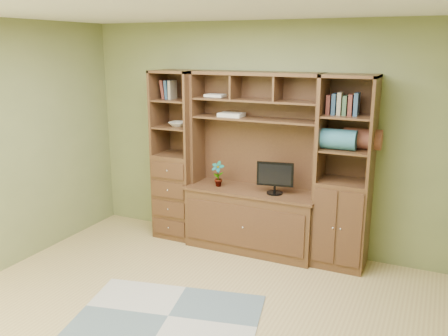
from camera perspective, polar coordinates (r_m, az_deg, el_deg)
The scene contains 11 objects.
room at distance 3.74m, azimuth -5.66°, elevation -1.43°, with size 4.60×4.10×2.64m.
center_hutch at distance 5.35m, azimuth 3.39°, elevation 0.40°, with size 1.54×0.53×2.05m, color #4D2F1B.
left_tower at distance 5.81m, azimuth -5.67°, elevation 1.50°, with size 0.50×0.45×2.05m, color #4D2F1B.
right_tower at distance 5.11m, azimuth 14.30°, elevation -0.68°, with size 0.55×0.45×2.05m, color #4D2F1B.
rug at distance 4.41m, azimuth -6.73°, elevation -17.30°, with size 1.59×1.06×0.01m, color gray.
monitor at distance 5.23m, azimuth 6.18°, elevation -0.51°, with size 0.41×0.18×0.50m, color black.
orchid at distance 5.51m, azimuth -0.75°, elevation -0.71°, with size 0.16×0.11×0.30m, color #A56438.
magazines at distance 5.44m, azimuth 0.91°, elevation 6.43°, with size 0.27×0.20×0.04m, color beige.
bowl at distance 5.72m, azimuth -5.54°, elevation 5.29°, with size 0.21×0.21×0.05m, color silver.
blanket_teal at distance 5.00m, azimuth 13.61°, elevation 3.37°, with size 0.36×0.21×0.21m, color #2F6A7D.
blanket_red at distance 5.09m, azimuth 16.32°, elevation 3.40°, with size 0.38×0.21×0.21m, color brown.
Camera 1 is at (1.84, -3.10, 2.32)m, focal length 38.00 mm.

